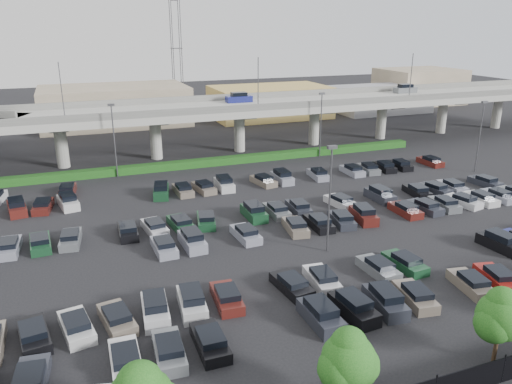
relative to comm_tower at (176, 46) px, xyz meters
The scene contains 9 objects.
ground 75.73m from the comm_tower, 93.09° to the right, with size 280.00×280.00×0.00m, color black.
overpass 43.07m from the comm_tower, 95.72° to the right, with size 150.00×13.00×15.80m.
hedge 51.42m from the comm_tower, 94.67° to the right, with size 66.00×1.60×1.10m, color #124012.
fence 103.13m from the comm_tower, 92.28° to the right, with size 70.00×0.10×2.00m.
tree_row 101.30m from the comm_tower, 91.88° to the right, with size 65.07×3.66×5.94m.
parked_cars 79.40m from the comm_tower, 93.22° to the right, with size 62.88×41.66×1.67m.
light_poles 73.06m from the comm_tower, 96.44° to the right, with size 66.90×48.38×10.30m.
distant_buildings 18.96m from the comm_tower, 55.50° to the right, with size 138.00×24.00×9.00m.
comm_tower is the anchor object (origin of this frame).
Camera 1 is at (-21.66, -45.94, 20.58)m, focal length 35.00 mm.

